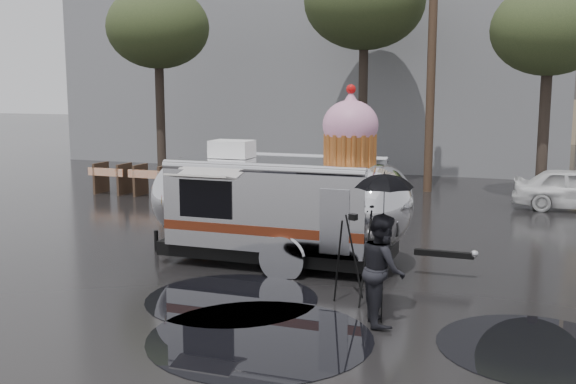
% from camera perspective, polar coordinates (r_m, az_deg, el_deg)
% --- Properties ---
extents(ground, '(120.00, 120.00, 0.00)m').
position_cam_1_polar(ground, '(10.76, -14.00, -10.16)').
color(ground, black).
rests_on(ground, ground).
extents(puddles, '(7.48, 4.45, 0.01)m').
position_cam_1_polar(puddles, '(10.05, 2.75, -11.26)').
color(puddles, black).
rests_on(puddles, ground).
extents(grey_building, '(22.00, 12.00, 13.00)m').
position_cam_1_polar(grey_building, '(33.94, 3.50, 14.08)').
color(grey_building, slate).
rests_on(grey_building, ground).
extents(utility_pole, '(1.60, 0.28, 9.00)m').
position_cam_1_polar(utility_pole, '(22.63, 12.09, 11.69)').
color(utility_pole, '#473323').
rests_on(utility_pole, ground).
extents(tree_left, '(3.64, 3.64, 6.95)m').
position_cam_1_polar(tree_left, '(24.99, -10.95, 13.44)').
color(tree_left, '#382D26').
rests_on(tree_left, ground).
extents(tree_mid, '(4.20, 4.20, 8.03)m').
position_cam_1_polar(tree_mid, '(24.24, 6.50, 15.72)').
color(tree_mid, '#382D26').
rests_on(tree_mid, ground).
extents(tree_right, '(3.36, 3.36, 6.42)m').
position_cam_1_polar(tree_right, '(21.41, 21.26, 12.62)').
color(tree_right, '#382D26').
rests_on(tree_right, ground).
extents(barricade_row, '(4.30, 0.80, 1.00)m').
position_cam_1_polar(barricade_row, '(21.76, -11.43, 1.01)').
color(barricade_row, '#473323').
rests_on(barricade_row, ground).
extents(airstream_trailer, '(6.65, 2.56, 3.58)m').
position_cam_1_polar(airstream_trailer, '(13.18, -0.48, -0.73)').
color(airstream_trailer, silver).
rests_on(airstream_trailer, ground).
extents(person_right, '(0.71, 0.90, 1.65)m').
position_cam_1_polar(person_right, '(10.02, 8.00, -6.48)').
color(person_right, black).
rests_on(person_right, ground).
extents(umbrella_black, '(1.05, 1.05, 2.26)m').
position_cam_1_polar(umbrella_black, '(9.79, 8.14, -0.36)').
color(umbrella_black, black).
rests_on(umbrella_black, ground).
extents(tripod, '(0.60, 0.57, 1.47)m').
position_cam_1_polar(tripod, '(10.89, 5.49, -4.95)').
color(tripod, black).
rests_on(tripod, ground).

